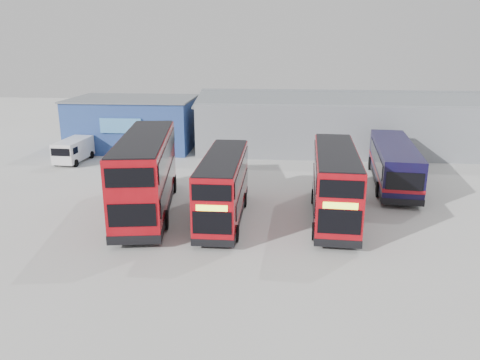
# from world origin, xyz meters

# --- Properties ---
(ground_plane) EXTENTS (120.00, 120.00, 0.00)m
(ground_plane) POSITION_xyz_m (0.00, 0.00, 0.00)
(ground_plane) COLOR #AAAAA5
(ground_plane) RESTS_ON ground
(office_block) EXTENTS (12.30, 8.32, 5.12)m
(office_block) POSITION_xyz_m (-14.00, 17.99, 2.58)
(office_block) COLOR navy
(office_block) RESTS_ON ground
(maintenance_shed) EXTENTS (30.50, 12.00, 5.89)m
(maintenance_shed) POSITION_xyz_m (8.00, 20.00, 2.60)
(maintenance_shed) COLOR gray
(maintenance_shed) RESTS_ON ground
(double_decker_left) EXTENTS (4.58, 12.08, 5.00)m
(double_decker_left) POSITION_xyz_m (-7.44, -0.64, 2.49)
(double_decker_left) COLOR #A70912
(double_decker_left) RESTS_ON ground
(double_decker_centre) EXTENTS (2.47, 9.61, 4.05)m
(double_decker_centre) POSITION_xyz_m (-2.44, -1.44, 2.02)
(double_decker_centre) COLOR #A70912
(double_decker_centre) RESTS_ON ground
(double_decker_right) EXTENTS (3.06, 10.42, 4.35)m
(double_decker_right) POSITION_xyz_m (4.34, -0.67, 2.17)
(double_decker_right) COLOR #A70912
(double_decker_right) RESTS_ON ground
(single_decker_blue) EXTENTS (3.91, 12.03, 3.21)m
(single_decker_blue) POSITION_xyz_m (9.58, 6.95, 1.59)
(single_decker_blue) COLOR black
(single_decker_blue) RESTS_ON ground
(panel_van) EXTENTS (2.19, 4.82, 2.07)m
(panel_van) POSITION_xyz_m (-17.74, 11.55, 1.16)
(panel_van) COLOR silver
(panel_van) RESTS_ON ground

